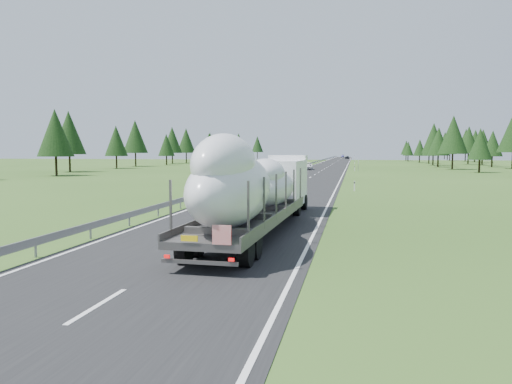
% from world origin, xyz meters
% --- Properties ---
extents(ground, '(400.00, 400.00, 0.00)m').
position_xyz_m(ground, '(0.00, 0.00, 0.00)').
color(ground, '#2D4D19').
rests_on(ground, ground).
extents(road_surface, '(10.00, 400.00, 0.02)m').
position_xyz_m(road_surface, '(0.00, 100.00, 0.01)').
color(road_surface, black).
rests_on(road_surface, ground).
extents(guardrail, '(0.10, 400.00, 0.76)m').
position_xyz_m(guardrail, '(-5.30, 99.94, 0.60)').
color(guardrail, slate).
rests_on(guardrail, ground).
extents(marker_posts, '(0.13, 350.08, 1.00)m').
position_xyz_m(marker_posts, '(6.50, 155.00, 0.54)').
color(marker_posts, silver).
rests_on(marker_posts, ground).
extents(highway_sign, '(0.08, 0.90, 2.60)m').
position_xyz_m(highway_sign, '(7.20, 80.00, 1.81)').
color(highway_sign, slate).
rests_on(highway_sign, ground).
extents(tree_line_left, '(14.91, 258.99, 12.62)m').
position_xyz_m(tree_line_left, '(-45.73, 91.60, 7.21)').
color(tree_line_left, black).
rests_on(tree_line_left, ground).
extents(boat_truck, '(3.27, 20.23, 4.66)m').
position_xyz_m(boat_truck, '(1.89, 2.93, 2.34)').
color(boat_truck, white).
rests_on(boat_truck, ground).
extents(distant_van, '(3.25, 6.11, 1.63)m').
position_xyz_m(distant_van, '(-3.47, 84.11, 0.82)').
color(distant_van, white).
rests_on(distant_van, ground).
extents(distant_car_dark, '(2.13, 4.65, 1.54)m').
position_xyz_m(distant_car_dark, '(2.90, 224.31, 0.77)').
color(distant_car_dark, black).
rests_on(distant_car_dark, ground).
extents(distant_car_blue, '(1.80, 4.76, 1.55)m').
position_xyz_m(distant_car_blue, '(-0.48, 277.70, 0.78)').
color(distant_car_blue, '#1A1C4A').
rests_on(distant_car_blue, ground).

